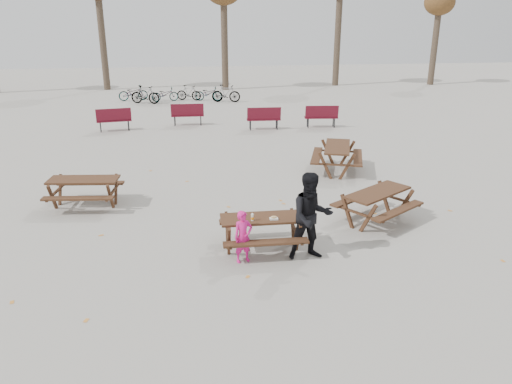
{
  "coord_description": "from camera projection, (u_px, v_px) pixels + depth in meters",
  "views": [
    {
      "loc": [
        -1.44,
        -9.91,
        4.98
      ],
      "look_at": [
        0.0,
        1.0,
        1.0
      ],
      "focal_mm": 35.0,
      "sensor_mm": 36.0,
      "label": 1
    }
  ],
  "objects": [
    {
      "name": "picnic_table_east",
      "position": [
        377.0,
        206.0,
        12.47
      ],
      "size": [
        2.38,
        2.29,
        0.8
      ],
      "primitive_type": null,
      "rotation": [
        0.0,
        0.0,
        0.6
      ],
      "color": "#341D13",
      "rests_on": "ground"
    },
    {
      "name": "adult",
      "position": [
        311.0,
        217.0,
        10.42
      ],
      "size": [
        0.97,
        0.78,
        1.9
      ],
      "primitive_type": "imported",
      "rotation": [
        0.0,
        0.0,
        0.07
      ],
      "color": "black",
      "rests_on": "ground"
    },
    {
      "name": "child",
      "position": [
        243.0,
        237.0,
        10.39
      ],
      "size": [
        0.48,
        0.38,
        1.14
      ],
      "primitive_type": "imported",
      "rotation": [
        0.0,
        0.0,
        0.31
      ],
      "color": "#E01C80",
      "rests_on": "ground"
    },
    {
      "name": "fallen_leaves",
      "position": [
        267.0,
        207.0,
        13.5
      ],
      "size": [
        11.0,
        11.0,
        0.01
      ],
      "primitive_type": null,
      "color": "orange",
      "rests_on": "ground"
    },
    {
      "name": "park_bench_row",
      "position": [
        222.0,
        117.0,
        22.55
      ],
      "size": [
        10.88,
        1.88,
        1.03
      ],
      "color": "maroon",
      "rests_on": "ground"
    },
    {
      "name": "picnic_table_north",
      "position": [
        85.0,
        193.0,
        13.44
      ],
      "size": [
        1.97,
        1.65,
        0.79
      ],
      "primitive_type": null,
      "rotation": [
        0.0,
        0.0,
        -0.1
      ],
      "color": "#341D13",
      "rests_on": "ground"
    },
    {
      "name": "bicycle_row",
      "position": [
        176.0,
        94.0,
        29.32
      ],
      "size": [
        7.2,
        2.21,
        1.03
      ],
      "color": "black",
      "rests_on": "ground"
    },
    {
      "name": "bread_roll",
      "position": [
        274.0,
        217.0,
        10.7
      ],
      "size": [
        0.14,
        0.06,
        0.05
      ],
      "primitive_type": "ellipsoid",
      "color": "tan",
      "rests_on": "food_tray"
    },
    {
      "name": "ground",
      "position": [
        262.0,
        249.0,
        11.11
      ],
      "size": [
        80.0,
        80.0,
        0.0
      ],
      "primitive_type": "plane",
      "color": "gray",
      "rests_on": "ground"
    },
    {
      "name": "main_picnic_table",
      "position": [
        262.0,
        225.0,
        10.91
      ],
      "size": [
        1.8,
        1.45,
        0.78
      ],
      "color": "#341D13",
      "rests_on": "ground"
    },
    {
      "name": "picnic_table_far",
      "position": [
        337.0,
        159.0,
        16.41
      ],
      "size": [
        2.16,
        2.41,
        0.87
      ],
      "primitive_type": null,
      "rotation": [
        0.0,
        0.0,
        1.26
      ],
      "color": "#341D13",
      "rests_on": "ground"
    },
    {
      "name": "food_tray",
      "position": [
        274.0,
        219.0,
        10.72
      ],
      "size": [
        0.18,
        0.11,
        0.03
      ],
      "primitive_type": "cube",
      "color": "white",
      "rests_on": "main_picnic_table"
    },
    {
      "name": "soda_bottle",
      "position": [
        252.0,
        217.0,
        10.64
      ],
      "size": [
        0.07,
        0.07,
        0.17
      ],
      "color": "silver",
      "rests_on": "main_picnic_table"
    }
  ]
}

